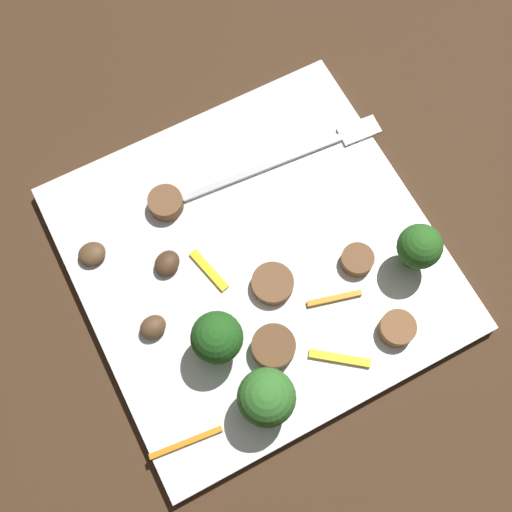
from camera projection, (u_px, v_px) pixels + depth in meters
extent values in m
plane|color=#422B19|center=(256.00, 261.00, 0.54)|extent=(1.40, 1.40, 0.00)
cube|color=white|center=(256.00, 259.00, 0.53)|extent=(0.28, 0.28, 0.01)
cube|color=silver|center=(263.00, 168.00, 0.55)|extent=(0.15, 0.02, 0.00)
cube|color=silver|center=(359.00, 131.00, 0.56)|extent=(0.04, 0.02, 0.00)
cylinder|color=#408630|center=(266.00, 401.00, 0.48)|extent=(0.01, 0.01, 0.02)
sphere|color=#387A2D|center=(267.00, 397.00, 0.46)|extent=(0.04, 0.04, 0.04)
cylinder|color=#347525|center=(413.00, 256.00, 0.51)|extent=(0.01, 0.01, 0.02)
sphere|color=#2D6B23|center=(420.00, 246.00, 0.49)|extent=(0.03, 0.03, 0.03)
cylinder|color=#296420|center=(218.00, 344.00, 0.49)|extent=(0.01, 0.01, 0.02)
sphere|color=#235B1E|center=(217.00, 337.00, 0.47)|extent=(0.04, 0.04, 0.04)
cylinder|color=brown|center=(271.00, 284.00, 0.51)|extent=(0.05, 0.05, 0.01)
cylinder|color=brown|center=(357.00, 260.00, 0.52)|extent=(0.03, 0.03, 0.01)
cylinder|color=brown|center=(166.00, 203.00, 0.53)|extent=(0.04, 0.04, 0.01)
cylinder|color=brown|center=(397.00, 328.00, 0.50)|extent=(0.03, 0.03, 0.01)
cylinder|color=brown|center=(273.00, 347.00, 0.49)|extent=(0.04, 0.04, 0.01)
ellipsoid|color=brown|center=(153.00, 327.00, 0.50)|extent=(0.02, 0.02, 0.01)
ellipsoid|color=#4C331E|center=(167.00, 263.00, 0.52)|extent=(0.03, 0.03, 0.01)
ellipsoid|color=brown|center=(92.00, 254.00, 0.52)|extent=(0.02, 0.02, 0.01)
cube|color=orange|center=(186.00, 443.00, 0.47)|extent=(0.06, 0.01, 0.00)
cube|color=yellow|center=(340.00, 358.00, 0.49)|extent=(0.04, 0.03, 0.00)
cube|color=yellow|center=(209.00, 270.00, 0.52)|extent=(0.02, 0.04, 0.00)
cube|color=orange|center=(334.00, 298.00, 0.51)|extent=(0.04, 0.02, 0.00)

